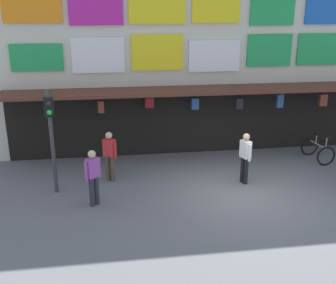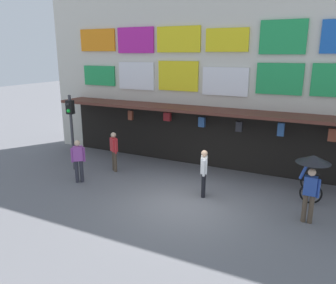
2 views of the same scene
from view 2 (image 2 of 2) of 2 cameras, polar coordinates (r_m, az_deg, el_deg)
name	(u,v)px [view 2 (image 2 of 2)]	position (r m, az deg, el deg)	size (l,w,h in m)	color
ground_plane	(185,204)	(11.29, 2.93, -10.52)	(80.00, 80.00, 0.00)	slate
shopfront	(230,75)	(14.52, 10.51, 11.23)	(18.00, 2.60, 8.00)	beige
traffic_light_near	(71,121)	(14.42, -16.26, 3.54)	(0.31, 0.34, 3.20)	#38383D
bicycle_parked	(311,187)	(12.61, 23.23, -7.02)	(0.80, 1.21, 1.05)	black
pedestrian_with_umbrella	(312,170)	(10.35, 23.45, -4.41)	(0.96, 0.96, 2.08)	brown
pedestrian_in_black	(114,149)	(14.12, -9.22, -1.26)	(0.45, 0.39, 1.68)	brown
pedestrian_in_red	(204,171)	(11.54, 6.15, -4.90)	(0.32, 0.51, 1.68)	black
pedestrian_in_yellow	(78,159)	(13.18, -15.09, -2.80)	(0.43, 0.40, 1.68)	#2D2D38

